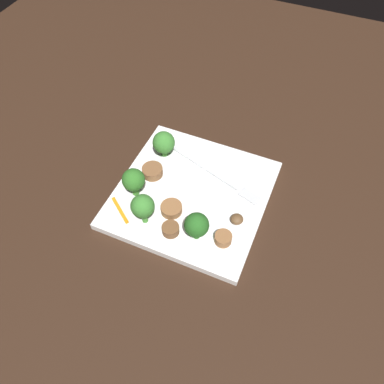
# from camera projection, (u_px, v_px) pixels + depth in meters

# --- Properties ---
(ground_plane) EXTENTS (1.40, 1.40, 0.00)m
(ground_plane) POSITION_uv_depth(u_px,v_px,m) (192.00, 197.00, 0.64)
(ground_plane) COLOR black
(plate) EXTENTS (0.24, 0.24, 0.01)m
(plate) POSITION_uv_depth(u_px,v_px,m) (192.00, 194.00, 0.63)
(plate) COLOR white
(plate) RESTS_ON ground_plane
(fork) EXTENTS (0.18, 0.07, 0.00)m
(fork) POSITION_uv_depth(u_px,v_px,m) (221.00, 178.00, 0.64)
(fork) COLOR silver
(fork) RESTS_ON plate
(broccoli_floret_0) EXTENTS (0.04, 0.04, 0.05)m
(broccoli_floret_0) POSITION_uv_depth(u_px,v_px,m) (164.00, 143.00, 0.65)
(broccoli_floret_0) COLOR #408630
(broccoli_floret_0) RESTS_ON plate
(broccoli_floret_1) EXTENTS (0.04, 0.04, 0.05)m
(broccoli_floret_1) POSITION_uv_depth(u_px,v_px,m) (197.00, 225.00, 0.55)
(broccoli_floret_1) COLOR #296420
(broccoli_floret_1) RESTS_ON plate
(broccoli_floret_2) EXTENTS (0.04, 0.04, 0.05)m
(broccoli_floret_2) POSITION_uv_depth(u_px,v_px,m) (133.00, 180.00, 0.60)
(broccoli_floret_2) COLOR #347525
(broccoli_floret_2) RESTS_ON plate
(broccoli_floret_3) EXTENTS (0.04, 0.04, 0.06)m
(broccoli_floret_3) POSITION_uv_depth(u_px,v_px,m) (143.00, 207.00, 0.56)
(broccoli_floret_3) COLOR #408630
(broccoli_floret_3) RESTS_ON plate
(sausage_slice_0) EXTENTS (0.04, 0.04, 0.01)m
(sausage_slice_0) POSITION_uv_depth(u_px,v_px,m) (169.00, 229.00, 0.58)
(sausage_slice_0) COLOR brown
(sausage_slice_0) RESTS_ON plate
(sausage_slice_1) EXTENTS (0.03, 0.03, 0.02)m
(sausage_slice_1) POSITION_uv_depth(u_px,v_px,m) (223.00, 238.00, 0.57)
(sausage_slice_1) COLOR brown
(sausage_slice_1) RESTS_ON plate
(sausage_slice_2) EXTENTS (0.04, 0.04, 0.02)m
(sausage_slice_2) POSITION_uv_depth(u_px,v_px,m) (152.00, 171.00, 0.64)
(sausage_slice_2) COLOR brown
(sausage_slice_2) RESTS_ON plate
(sausage_slice_3) EXTENTS (0.03, 0.03, 0.01)m
(sausage_slice_3) POSITION_uv_depth(u_px,v_px,m) (171.00, 209.00, 0.60)
(sausage_slice_3) COLOR brown
(sausage_slice_3) RESTS_ON plate
(mushroom_0) EXTENTS (0.03, 0.03, 0.01)m
(mushroom_0) POSITION_uv_depth(u_px,v_px,m) (237.00, 219.00, 0.59)
(mushroom_0) COLOR brown
(mushroom_0) RESTS_ON plate
(pepper_strip_0) EXTENTS (0.05, 0.04, 0.00)m
(pepper_strip_0) POSITION_uv_depth(u_px,v_px,m) (120.00, 210.00, 0.60)
(pepper_strip_0) COLOR orange
(pepper_strip_0) RESTS_ON plate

